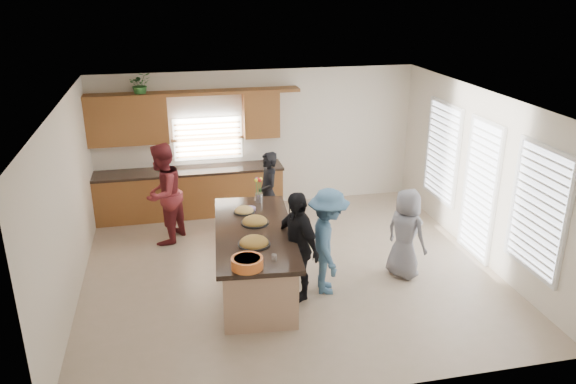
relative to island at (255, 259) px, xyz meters
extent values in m
plane|color=tan|center=(0.61, 0.38, -0.45)|extent=(6.50, 6.50, 0.00)
cube|color=silver|center=(0.61, 3.38, 0.95)|extent=(6.50, 0.02, 2.80)
cube|color=silver|center=(0.61, -2.62, 0.95)|extent=(6.50, 0.02, 2.80)
cube|color=silver|center=(-2.64, 0.38, 0.95)|extent=(0.02, 6.00, 2.80)
cube|color=silver|center=(3.86, 0.38, 0.95)|extent=(0.02, 6.00, 2.80)
cube|color=white|center=(0.61, 0.38, 2.35)|extent=(6.50, 6.00, 0.02)
cube|color=brown|center=(-0.81, 3.07, 0.00)|extent=(3.65, 0.62, 0.90)
cube|color=black|center=(-0.81, 3.07, 0.47)|extent=(3.70, 0.65, 0.05)
cube|color=brown|center=(-1.89, 3.20, 1.50)|extent=(1.50, 0.36, 0.90)
cube|color=brown|center=(0.66, 3.20, 1.50)|extent=(0.70, 0.36, 0.90)
cube|color=brown|center=(-0.61, 3.20, 1.98)|extent=(4.05, 0.40, 0.06)
cube|color=brown|center=(-0.39, 3.34, 1.02)|extent=(1.35, 0.08, 0.85)
cube|color=white|center=(3.83, 1.68, 0.97)|extent=(0.06, 1.10, 1.75)
cube|color=white|center=(3.83, 0.28, 0.72)|extent=(0.06, 0.85, 2.25)
cube|color=white|center=(3.83, -1.22, 0.97)|extent=(0.06, 1.10, 1.75)
cube|color=tan|center=(0.00, 0.00, -0.01)|extent=(1.22, 2.58, 0.88)
cube|color=black|center=(0.00, 0.00, 0.46)|extent=(1.38, 2.79, 0.07)
cube|color=black|center=(0.00, 0.00, -0.41)|extent=(1.13, 2.49, 0.08)
cylinder|color=black|center=(-0.08, -0.50, 0.51)|extent=(0.46, 0.46, 0.02)
ellipsoid|color=#B38438|center=(-0.08, -0.50, 0.53)|extent=(0.41, 0.41, 0.19)
cylinder|color=black|center=(0.05, 0.23, 0.51)|extent=(0.43, 0.43, 0.02)
ellipsoid|color=#B38438|center=(0.05, 0.23, 0.53)|extent=(0.38, 0.38, 0.17)
cylinder|color=black|center=(-0.05, 0.70, 0.51)|extent=(0.34, 0.34, 0.02)
ellipsoid|color=tan|center=(-0.05, 0.70, 0.53)|extent=(0.31, 0.31, 0.14)
cylinder|color=orange|center=(-0.27, -1.15, 0.57)|extent=(0.42, 0.42, 0.14)
cylinder|color=#F3EBC1|center=(-0.27, -1.15, 0.62)|extent=(0.34, 0.34, 0.04)
cylinder|color=white|center=(0.11, -1.03, 0.54)|extent=(0.07, 0.07, 0.09)
cylinder|color=#A784C0|center=(0.05, 0.76, 0.52)|extent=(0.19, 0.19, 0.05)
cylinder|color=silver|center=(0.25, 1.10, 0.57)|extent=(0.13, 0.13, 0.15)
imported|color=#2D6E2C|center=(-1.59, 3.20, 2.17)|extent=(0.47, 0.42, 0.45)
imported|color=black|center=(0.55, 1.86, 0.33)|extent=(0.42, 0.60, 1.57)
imported|color=maroon|center=(-1.32, 1.91, 0.46)|extent=(1.04, 1.11, 1.82)
imported|color=black|center=(0.56, -0.42, 0.38)|extent=(0.73, 1.06, 1.66)
imported|color=#3F678B|center=(1.04, -0.35, 0.36)|extent=(0.79, 1.15, 1.63)
imported|color=slate|center=(2.37, -0.16, 0.28)|extent=(0.75, 0.85, 1.46)
camera|label=1|loc=(-1.12, -7.55, 4.00)|focal=35.00mm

